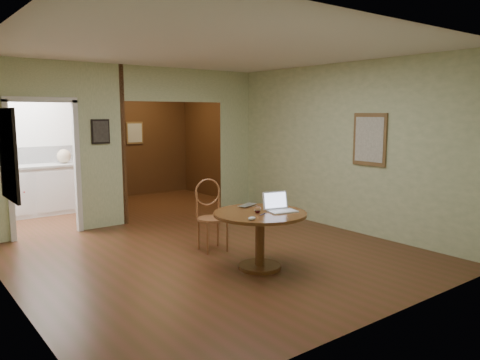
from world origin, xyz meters
TOP-DOWN VIEW (x-y plane):
  - floor at (0.00, 0.00)m, footprint 5.00×5.00m
  - room_shell at (-0.47, 3.10)m, footprint 5.20×7.50m
  - dining_table at (0.13, -0.71)m, footprint 1.13×1.13m
  - chair at (0.11, 0.34)m, footprint 0.48×0.48m
  - open_laptop at (0.36, -0.80)m, footprint 0.38×0.36m
  - closed_laptop at (0.25, -0.37)m, footprint 0.34×0.28m
  - mouse at (-0.22, -0.98)m, footprint 0.10×0.06m
  - wine_glass at (0.08, -0.72)m, footprint 0.08×0.08m
  - pen at (0.07, -0.83)m, footprint 0.14×0.07m
  - kitchen_cabinet at (-1.35, 4.20)m, footprint 2.06×0.60m
  - grocery_bag at (-0.69, 4.20)m, footprint 0.34×0.32m

SIDE VIEW (x-z plane):
  - floor at x=0.00m, z-range 0.00..0.00m
  - kitchen_cabinet at x=-1.35m, z-range 0.00..0.94m
  - dining_table at x=0.13m, z-range 0.17..0.88m
  - chair at x=0.11m, z-range 0.06..1.05m
  - pen at x=0.07m, z-range 0.71..0.72m
  - closed_laptop at x=0.25m, z-range 0.71..0.73m
  - mouse at x=-0.22m, z-range 0.71..0.75m
  - wine_glass at x=0.08m, z-range 0.71..0.80m
  - open_laptop at x=0.36m, z-range 0.65..0.89m
  - grocery_bag at x=-0.69m, z-range 0.94..1.21m
  - room_shell at x=-0.47m, z-range -1.21..3.79m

